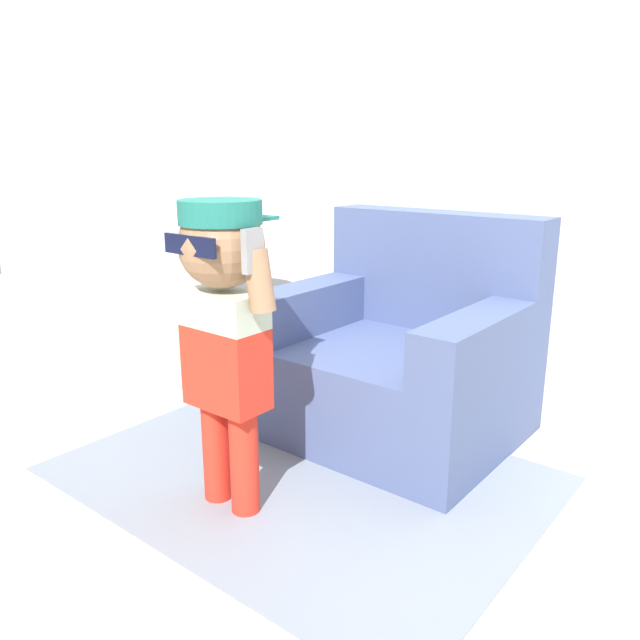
{
  "coord_description": "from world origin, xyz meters",
  "views": [
    {
      "loc": [
        1.2,
        -2.11,
        1.17
      ],
      "look_at": [
        -0.17,
        -0.41,
        0.58
      ],
      "focal_mm": 35.0,
      "sensor_mm": 36.0,
      "label": 1
    }
  ],
  "objects": [
    {
      "name": "person_child",
      "position": [
        -0.22,
        -0.82,
        0.69
      ],
      "size": [
        0.42,
        0.32,
        1.03
      ],
      "color": "red",
      "rests_on": "ground_plane"
    },
    {
      "name": "side_table",
      "position": [
        -0.92,
        0.03,
        0.32
      ],
      "size": [
        0.38,
        0.38,
        0.53
      ],
      "color": "#333333",
      "rests_on": "ground_plane"
    },
    {
      "name": "wall_back",
      "position": [
        0.0,
        0.65,
        1.3
      ],
      "size": [
        10.0,
        0.05,
        2.6
      ],
      "color": "silver",
      "rests_on": "ground_plane"
    },
    {
      "name": "ground_plane",
      "position": [
        0.0,
        0.0,
        0.0
      ],
      "size": [
        10.0,
        10.0,
        0.0
      ],
      "primitive_type": "plane",
      "color": "#BCB29E"
    },
    {
      "name": "armchair",
      "position": [
        -0.11,
        0.07,
        0.32
      ],
      "size": [
        1.0,
        0.87,
        0.91
      ],
      "color": "#475684",
      "rests_on": "ground_plane"
    },
    {
      "name": "rug",
      "position": [
        -0.17,
        -0.52,
        0.0
      ],
      "size": [
        1.69,
        1.26,
        0.01
      ],
      "color": "gray",
      "rests_on": "ground_plane"
    }
  ]
}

